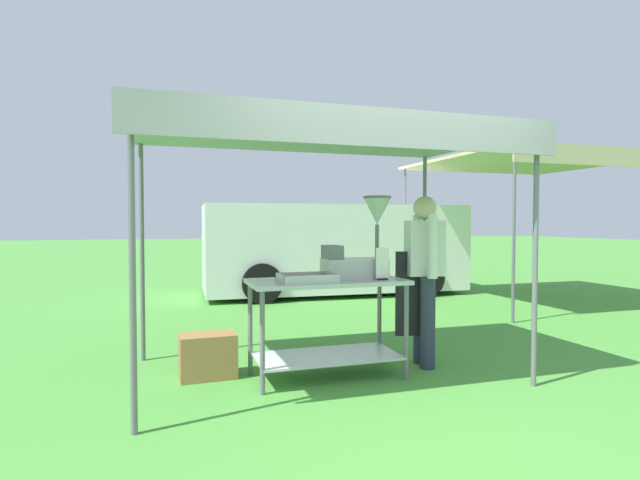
# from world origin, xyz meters

# --- Properties ---
(ground_plane) EXTENTS (70.00, 70.00, 0.00)m
(ground_plane) POSITION_xyz_m (0.00, 6.00, 0.00)
(ground_plane) COLOR #478E38
(stall_canopy) EXTENTS (3.32, 2.02, 2.18)m
(stall_canopy) POSITION_xyz_m (-0.28, 1.11, 2.10)
(stall_canopy) COLOR slate
(stall_canopy) RESTS_ON ground
(donut_cart) EXTENTS (1.36, 0.66, 0.86)m
(donut_cart) POSITION_xyz_m (-0.28, 1.02, 0.61)
(donut_cart) COLOR #B7B7BC
(donut_cart) RESTS_ON ground
(donut_tray) EXTENTS (0.47, 0.33, 0.07)m
(donut_tray) POSITION_xyz_m (-0.50, 0.89, 0.88)
(donut_tray) COLOR #B7B7BC
(donut_tray) RESTS_ON donut_cart
(donut_fryer) EXTENTS (0.63, 0.28, 0.74)m
(donut_fryer) POSITION_xyz_m (0.04, 1.03, 1.13)
(donut_fryer) COLOR #B7B7BC
(donut_fryer) RESTS_ON donut_cart
(menu_sign) EXTENTS (0.13, 0.05, 0.28)m
(menu_sign) POSITION_xyz_m (0.18, 0.84, 0.98)
(menu_sign) COLOR black
(menu_sign) RESTS_ON donut_cart
(vendor) EXTENTS (0.46, 0.54, 1.61)m
(vendor) POSITION_xyz_m (0.71, 1.07, 0.90)
(vendor) COLOR #2D3347
(vendor) RESTS_ON ground
(supply_crate) EXTENTS (0.49, 0.32, 0.39)m
(supply_crate) POSITION_xyz_m (-1.28, 1.32, 0.19)
(supply_crate) COLOR olive
(supply_crate) RESTS_ON ground
(van_white) EXTENTS (4.96, 2.28, 1.69)m
(van_white) POSITION_xyz_m (1.50, 6.03, 0.88)
(van_white) COLOR white
(van_white) RESTS_ON ground
(neighbour_tent) EXTENTS (3.32, 3.36, 2.45)m
(neighbour_tent) POSITION_xyz_m (4.45, 4.03, 2.38)
(neighbour_tent) COLOR slate
(neighbour_tent) RESTS_ON ground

